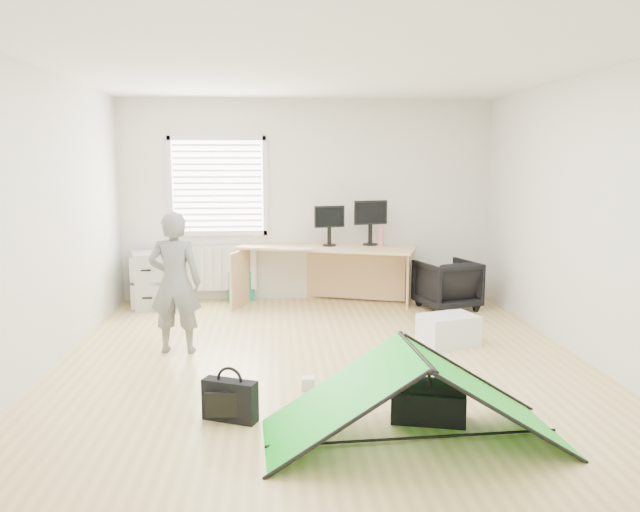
{
  "coord_description": "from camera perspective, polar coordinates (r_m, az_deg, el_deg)",
  "views": [
    {
      "loc": [
        -0.44,
        -5.71,
        1.9
      ],
      "look_at": [
        0.0,
        0.4,
        0.95
      ],
      "focal_mm": 35.0,
      "sensor_mm": 36.0,
      "label": 1
    }
  ],
  "objects": [
    {
      "name": "keyboard",
      "position": [
        7.86,
        -2.3,
        0.65
      ],
      "size": [
        0.43,
        0.16,
        0.02
      ],
      "primitive_type": "cube",
      "rotation": [
        0.0,
        0.0,
        -0.05
      ],
      "color": "beige",
      "rests_on": "desk"
    },
    {
      "name": "white_box",
      "position": [
        5.3,
        -1.07,
        -11.58
      ],
      "size": [
        0.12,
        0.12,
        0.11
      ],
      "primitive_type": "cube",
      "rotation": [
        0.0,
        0.0,
        -0.1
      ],
      "color": "silver",
      "rests_on": "ground"
    },
    {
      "name": "ground",
      "position": [
        6.03,
        0.28,
        -9.55
      ],
      "size": [
        5.5,
        5.5,
        0.0
      ],
      "primitive_type": "plane",
      "color": "#D4B671",
      "rests_on": "ground"
    },
    {
      "name": "monitor_left",
      "position": [
        8.18,
        0.85,
        2.28
      ],
      "size": [
        0.41,
        0.19,
        0.39
      ],
      "primitive_type": "cube",
      "rotation": [
        0.0,
        0.0,
        0.25
      ],
      "color": "black",
      "rests_on": "desk"
    },
    {
      "name": "radiator",
      "position": [
        8.53,
        -9.17,
        -1.09
      ],
      "size": [
        1.0,
        0.12,
        0.6
      ],
      "primitive_type": "cube",
      "color": "silver",
      "rests_on": "back_wall"
    },
    {
      "name": "thermos",
      "position": [
        8.23,
        5.6,
        1.85
      ],
      "size": [
        0.08,
        0.08,
        0.26
      ],
      "primitive_type": "cylinder",
      "rotation": [
        0.0,
        0.0,
        0.08
      ],
      "color": "#B76670",
      "rests_on": "desk"
    },
    {
      "name": "storage_crate",
      "position": [
        6.62,
        11.66,
        -6.63
      ],
      "size": [
        0.65,
        0.54,
        0.31
      ],
      "primitive_type": "cube",
      "rotation": [
        0.0,
        0.0,
        0.3
      ],
      "color": "white",
      "rests_on": "ground"
    },
    {
      "name": "office_chair",
      "position": [
        8.15,
        11.53,
        -2.57
      ],
      "size": [
        0.85,
        0.86,
        0.63
      ],
      "primitive_type": "imported",
      "rotation": [
        0.0,
        0.0,
        3.44
      ],
      "color": "black",
      "rests_on": "ground"
    },
    {
      "name": "person",
      "position": [
        6.29,
        -13.11,
        -2.39
      ],
      "size": [
        0.54,
        0.37,
        1.41
      ],
      "primitive_type": "imported",
      "rotation": [
        0.0,
        0.0,
        3.07
      ],
      "color": "slate",
      "rests_on": "ground"
    },
    {
      "name": "desk",
      "position": [
        8.21,
        0.61,
        -1.8
      ],
      "size": [
        2.39,
        1.42,
        0.78
      ],
      "primitive_type": "cube",
      "rotation": [
        0.0,
        0.0,
        -0.33
      ],
      "color": "tan",
      "rests_on": "ground"
    },
    {
      "name": "tote_bag",
      "position": [
        8.52,
        -7.24,
        -2.77
      ],
      "size": [
        0.37,
        0.25,
        0.4
      ],
      "primitive_type": "cube",
      "rotation": [
        0.0,
        0.0,
        0.33
      ],
      "color": "#1E926F",
      "rests_on": "ground"
    },
    {
      "name": "back_wall",
      "position": [
        8.48,
        -1.15,
        5.09
      ],
      "size": [
        5.0,
        0.02,
        2.7
      ],
      "primitive_type": "cube",
      "color": "silver",
      "rests_on": "ground"
    },
    {
      "name": "filing_cabinet",
      "position": [
        8.4,
        -15.14,
        -2.06
      ],
      "size": [
        0.61,
        0.72,
        0.72
      ],
      "primitive_type": "cube",
      "rotation": [
        0.0,
        0.0,
        0.26
      ],
      "color": "#A7A9AD",
      "rests_on": "ground"
    },
    {
      "name": "monitor_right",
      "position": [
        8.28,
        4.62,
        2.5
      ],
      "size": [
        0.47,
        0.2,
        0.43
      ],
      "primitive_type": "cube",
      "rotation": [
        0.0,
        0.0,
        0.24
      ],
      "color": "black",
      "rests_on": "desk"
    },
    {
      "name": "kite",
      "position": [
        4.37,
        8.7,
        -12.53
      ],
      "size": [
        2.09,
        1.01,
        0.63
      ],
      "primitive_type": null,
      "rotation": [
        0.0,
        0.0,
        0.06
      ],
      "color": "#12BE20",
      "rests_on": "ground"
    },
    {
      "name": "window",
      "position": [
        8.46,
        -9.33,
        6.32
      ],
      "size": [
        1.2,
        0.06,
        1.2
      ],
      "primitive_type": "cube",
      "color": "silver",
      "rests_on": "back_wall"
    },
    {
      "name": "laptop_bag",
      "position": [
        4.73,
        -8.23,
        -12.94
      ],
      "size": [
        0.42,
        0.28,
        0.31
      ],
      "primitive_type": "cube",
      "rotation": [
        0.0,
        0.0,
        -0.41
      ],
      "color": "black",
      "rests_on": "ground"
    },
    {
      "name": "duffel_bag",
      "position": [
        4.76,
        9.87,
        -13.29
      ],
      "size": [
        0.58,
        0.39,
        0.23
      ],
      "primitive_type": "cube",
      "rotation": [
        0.0,
        0.0,
        -0.25
      ],
      "color": "black",
      "rests_on": "ground"
    }
  ]
}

